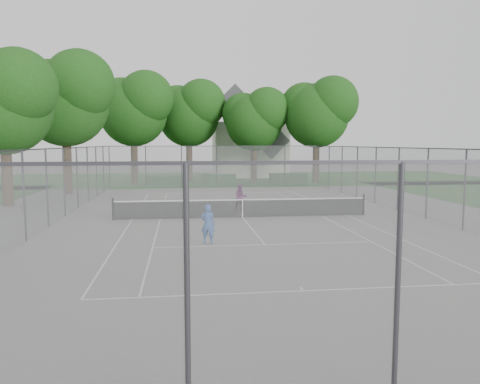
{
  "coord_description": "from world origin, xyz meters",
  "views": [
    {
      "loc": [
        -3.06,
        -23.18,
        3.76
      ],
      "look_at": [
        0.0,
        1.0,
        1.2
      ],
      "focal_mm": 35.0,
      "sensor_mm": 36.0,
      "label": 1
    }
  ],
  "objects": [
    {
      "name": "tree_far_right",
      "position": [
        9.73,
        19.76,
        6.8
      ],
      "size": [
        6.89,
        6.29,
        9.9
      ],
      "color": "#352113",
      "rests_on": "ground"
    },
    {
      "name": "court_markings",
      "position": [
        0.0,
        0.0,
        0.01
      ],
      "size": [
        11.03,
        23.83,
        0.01
      ],
      "color": "silver",
      "rests_on": "ground"
    },
    {
      "name": "hedge_mid",
      "position": [
        0.36,
        18.89,
        0.47
      ],
      "size": [
        3.0,
        0.86,
        0.94
      ],
      "primitive_type": "cube",
      "color": "#154116",
      "rests_on": "ground"
    },
    {
      "name": "tree_side_back",
      "position": [
        -11.38,
        12.99,
        7.18
      ],
      "size": [
        7.26,
        6.63,
        10.44
      ],
      "color": "#352113",
      "rests_on": "ground"
    },
    {
      "name": "tennis_net",
      "position": [
        0.0,
        0.0,
        0.51
      ],
      "size": [
        12.87,
        0.1,
        1.1
      ],
      "color": "black",
      "rests_on": "ground"
    },
    {
      "name": "tree_side_front",
      "position": [
        -13.28,
        6.1,
        6.3
      ],
      "size": [
        6.38,
        5.82,
        9.17
      ],
      "color": "#352113",
      "rests_on": "ground"
    },
    {
      "name": "ground",
      "position": [
        0.0,
        0.0,
        0.0
      ],
      "size": [
        120.0,
        120.0,
        0.0
      ],
      "primitive_type": "plane",
      "color": "slate",
      "rests_on": "ground"
    },
    {
      "name": "grass_far",
      "position": [
        0.0,
        26.0,
        0.0
      ],
      "size": [
        60.0,
        20.0,
        0.0
      ],
      "primitive_type": "cube",
      "color": "#1B4D16",
      "rests_on": "ground"
    },
    {
      "name": "hedge_left",
      "position": [
        -4.26,
        17.95,
        0.43
      ],
      "size": [
        3.44,
        1.03,
        0.86
      ],
      "primitive_type": "cube",
      "color": "#154116",
      "rests_on": "ground"
    },
    {
      "name": "hedge_right",
      "position": [
        6.66,
        18.57,
        0.5
      ],
      "size": [
        3.35,
        1.23,
        1.0
      ],
      "primitive_type": "cube",
      "color": "#154116",
      "rests_on": "ground"
    },
    {
      "name": "woman_player",
      "position": [
        0.21,
        2.47,
        0.74
      ],
      "size": [
        0.73,
        0.57,
        1.48
      ],
      "primitive_type": "imported",
      "rotation": [
        0.0,
        0.0,
        0.01
      ],
      "color": "#712560",
      "rests_on": "ground"
    },
    {
      "name": "girl_player",
      "position": [
        -2.09,
        -5.95,
        0.75
      ],
      "size": [
        0.62,
        0.49,
        1.49
      ],
      "primitive_type": "imported",
      "rotation": [
        0.0,
        0.0,
        2.87
      ],
      "color": "#2B56A4",
      "rests_on": "ground"
    },
    {
      "name": "tree_far_midleft",
      "position": [
        -2.11,
        24.57,
        6.9
      ],
      "size": [
        6.99,
        6.38,
        10.05
      ],
      "color": "#352113",
      "rests_on": "ground"
    },
    {
      "name": "tree_far_midright",
      "position": [
        4.03,
        21.48,
        6.18
      ],
      "size": [
        6.26,
        5.72,
        9.0
      ],
      "color": "#352113",
      "rests_on": "ground"
    },
    {
      "name": "house",
      "position": [
        4.61,
        28.98,
        3.99
      ],
      "size": [
        7.97,
        6.18,
        9.92
      ],
      "color": "silver",
      "rests_on": "ground"
    },
    {
      "name": "perimeter_fence",
      "position": [
        0.0,
        0.0,
        1.81
      ],
      "size": [
        18.08,
        34.08,
        3.52
      ],
      "color": "#38383D",
      "rests_on": "ground"
    },
    {
      "name": "tree_far_left",
      "position": [
        -7.26,
        21.21,
        7.07
      ],
      "size": [
        7.16,
        6.54,
        10.29
      ],
      "color": "#352113",
      "rests_on": "ground"
    }
  ]
}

